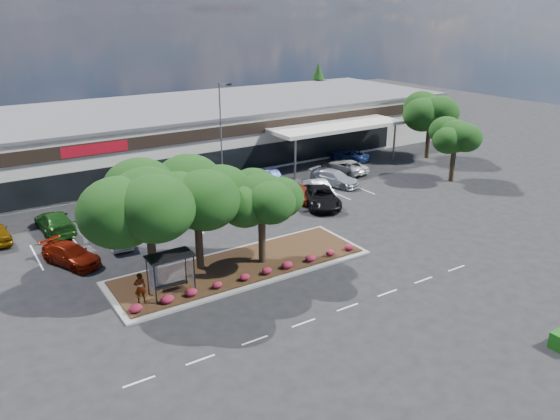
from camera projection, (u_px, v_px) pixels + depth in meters
ground at (298, 284)px, 35.25m from camera, size 160.00×160.00×0.00m
retail_store at (127, 138)px, 60.93m from camera, size 80.40×25.20×6.25m
landscape_island at (241, 267)px, 37.34m from camera, size 18.00×6.00×0.26m
lane_markings at (223, 232)px, 43.40m from camera, size 33.12×20.06×0.01m
shrub_row at (257, 273)px, 35.55m from camera, size 17.00×0.80×0.50m
bus_shelter at (169, 262)px, 32.97m from camera, size 2.75×1.55×2.59m
island_tree_west at (150, 227)px, 33.28m from camera, size 7.20×7.20×7.89m
island_tree_mid at (198, 217)px, 35.71m from camera, size 6.60×6.60×7.32m
island_tree_east at (262, 218)px, 36.70m from camera, size 5.80×5.80×6.50m
tree_east_near at (454, 150)px, 55.21m from camera, size 5.60×5.60×6.51m
tree_east_far at (429, 126)px, 63.87m from camera, size 6.40×6.40×7.62m
conifer_north_east at (318, 92)px, 85.66m from camera, size 3.96×3.96×9.00m
person_waiting at (140, 288)px, 32.24m from camera, size 0.76×0.56×1.91m
light_pole at (223, 147)px, 50.56m from camera, size 1.41×0.76×10.54m
car_0 at (71, 255)px, 37.80m from camera, size 3.78×5.21×1.40m
car_1 at (116, 236)px, 40.91m from camera, size 1.76×4.37×1.41m
car_2 at (121, 221)px, 43.79m from camera, size 2.27×4.44×1.45m
car_3 at (161, 213)px, 45.12m from camera, size 3.16×5.39×1.72m
car_5 at (299, 193)px, 50.31m from camera, size 2.06×4.57×1.52m
car_6 at (321, 197)px, 49.01m from camera, size 5.02×6.69×1.69m
car_7 at (320, 189)px, 51.33m from camera, size 2.68×4.88×1.53m
car_8 at (335, 178)px, 54.68m from camera, size 3.72×5.66×1.52m
car_10 at (55, 222)px, 43.20m from camera, size 2.47×5.74×1.65m
car_11 at (120, 194)px, 49.69m from camera, size 3.01×5.89×1.64m
car_13 at (195, 189)px, 51.20m from camera, size 1.93×4.87×1.58m
car_14 at (252, 185)px, 52.64m from camera, size 3.92×5.52×1.40m
car_15 at (270, 175)px, 55.95m from camera, size 2.34×4.25×1.33m
car_16 at (347, 166)px, 58.95m from camera, size 2.45×5.14×1.42m
car_17 at (349, 155)px, 63.51m from camera, size 3.26×5.28×1.37m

